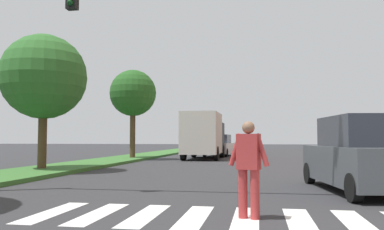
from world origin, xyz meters
The scene contains 10 objects.
ground_plane centered at (0.00, 30.00, 0.00)m, with size 140.00×140.00×0.00m, color #2D2D30.
crosswalk centered at (0.00, 6.68, 0.00)m, with size 7.65×2.20×0.01m.
median_strip centered at (-8.51, 28.00, 0.07)m, with size 3.03×64.00×0.15m, color #386B2D.
tree_mid centered at (-8.77, 15.07, 4.00)m, with size 3.60×3.60×5.67m.
tree_far centered at (-8.06, 24.95, 4.40)m, with size 3.10×3.10×5.84m.
traffic_light_gantry centered at (-4.46, 8.99, 4.38)m, with size 9.52×0.30×6.00m.
pedestrian_performer centered at (0.05, 6.69, 0.93)m, with size 0.74×0.34×1.69m.
suv_crossing centered at (2.88, 10.68, 0.93)m, with size 2.52×4.81×1.97m.
sedan_midblock centered at (-2.93, 31.68, 0.80)m, with size 2.28×4.60×1.72m.
truck_box_delivery centered at (-3.52, 26.59, 1.63)m, with size 2.40×6.20×3.10m.
Camera 1 is at (0.24, -0.32, 1.38)m, focal length 37.03 mm.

